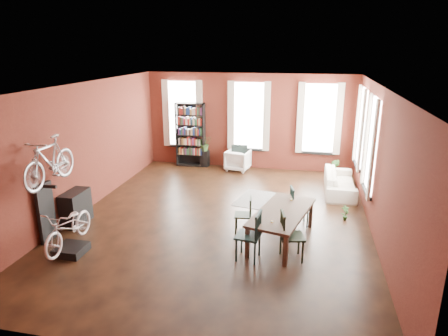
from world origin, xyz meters
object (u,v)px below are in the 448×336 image
(dining_chair_b, at_px, (243,215))
(bike_trainer, at_px, (71,250))
(dining_table, at_px, (281,226))
(bookshelf, at_px, (191,135))
(dining_chair_c, at_px, (292,236))
(console_table, at_px, (76,208))
(cream_sofa, at_px, (340,179))
(white_armchair, at_px, (238,159))
(dining_chair_d, at_px, (299,207))
(bicycle_floor, at_px, (67,210))
(plant_stand, at_px, (205,158))
(dining_chair_a, at_px, (248,236))

(dining_chair_b, bearing_deg, bike_trainer, -68.01)
(dining_table, height_order, bookshelf, bookshelf)
(dining_chair_b, relative_size, bike_trainer, 1.45)
(dining_chair_c, xyz_separation_m, bookshelf, (-3.78, 5.81, 0.61))
(bike_trainer, relative_size, console_table, 0.70)
(bookshelf, height_order, cream_sofa, bookshelf)
(bookshelf, distance_m, console_table, 5.40)
(dining_table, bearing_deg, bike_trainer, -147.02)
(dining_chair_b, xyz_separation_m, white_armchair, (-0.94, 4.61, -0.03))
(white_armchair, relative_size, console_table, 0.95)
(white_armchair, distance_m, console_table, 5.82)
(dining_chair_b, relative_size, dining_chair_d, 0.89)
(dining_table, relative_size, bicycle_floor, 1.30)
(dining_table, xyz_separation_m, bookshelf, (-3.53, 5.10, 0.75))
(dining_chair_d, bearing_deg, console_table, 88.69)
(bicycle_floor, bearing_deg, dining_chair_c, 8.28)
(dining_chair_b, height_order, white_armchair, dining_chair_b)
(dining_table, distance_m, white_armchair, 5.22)
(dining_chair_c, height_order, dining_chair_d, dining_chair_c)
(bike_trainer, xyz_separation_m, console_table, (-0.67, 1.33, 0.32))
(cream_sofa, relative_size, console_table, 2.60)
(dining_chair_d, relative_size, plant_stand, 1.66)
(plant_stand, bearing_deg, white_armchair, -9.53)
(dining_chair_b, bearing_deg, white_armchair, -174.32)
(cream_sofa, bearing_deg, dining_table, 157.28)
(white_armchair, bearing_deg, dining_table, 120.14)
(dining_chair_a, bearing_deg, dining_table, 152.71)
(bicycle_floor, bearing_deg, dining_chair_a, 7.79)
(dining_chair_c, xyz_separation_m, cream_sofa, (1.17, 4.11, -0.08))
(dining_table, xyz_separation_m, bicycle_floor, (-4.13, -1.41, 0.61))
(dining_chair_b, bearing_deg, bicycle_floor, -68.26)
(dining_chair_a, distance_m, plant_stand, 6.46)
(console_table, bearing_deg, dining_chair_c, -6.86)
(bookshelf, height_order, console_table, bookshelf)
(dining_chair_b, distance_m, bookshelf, 5.53)
(white_armchair, distance_m, bicycle_floor, 6.74)
(dining_chair_a, distance_m, console_table, 4.29)
(dining_table, xyz_separation_m, console_table, (-4.81, -0.10, 0.05))
(white_armchair, bearing_deg, bicycle_floor, 79.60)
(cream_sofa, relative_size, bike_trainer, 3.70)
(dining_chair_d, xyz_separation_m, cream_sofa, (1.09, 2.48, -0.05))
(dining_table, relative_size, cream_sofa, 0.99)
(dining_chair_a, relative_size, dining_chair_b, 1.22)
(dining_chair_b, xyz_separation_m, plant_stand, (-2.15, 4.81, -0.13))
(dining_chair_c, height_order, console_table, dining_chair_c)
(dining_chair_c, distance_m, cream_sofa, 4.27)
(bookshelf, height_order, white_armchair, bookshelf)
(dining_chair_c, bearing_deg, white_armchair, 6.84)
(bicycle_floor, bearing_deg, plant_stand, 79.64)
(dining_table, xyz_separation_m, dining_chair_b, (-0.88, 0.29, 0.06))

